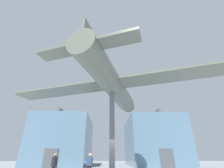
# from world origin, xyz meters

# --- Properties ---
(glass_pavilion_left) EXTENTS (8.42, 11.61, 7.95)m
(glass_pavilion_left) POSITION_xyz_m (-7.55, 15.64, 3.69)
(glass_pavilion_left) COLOR #60849E
(glass_pavilion_left) RESTS_ON ground_plane
(glass_pavilion_right) EXTENTS (8.42, 11.61, 7.95)m
(glass_pavilion_right) POSITION_xyz_m (7.55, 15.64, 3.69)
(glass_pavilion_right) COLOR #60849E
(glass_pavilion_right) RESTS_ON ground_plane
(support_pylon_central) EXTENTS (0.41, 0.41, 6.18)m
(support_pylon_central) POSITION_xyz_m (0.00, 0.00, 3.09)
(support_pylon_central) COLOR slate
(support_pylon_central) RESTS_ON ground_plane
(suspended_airplane) EXTENTS (19.48, 13.10, 2.80)m
(suspended_airplane) POSITION_xyz_m (0.06, 0.18, 7.08)
(suspended_airplane) COLOR slate
(suspended_airplane) RESTS_ON support_pylon_central
(visitor_person) EXTENTS (0.45, 0.32, 1.60)m
(visitor_person) POSITION_xyz_m (-1.62, 0.68, 0.91)
(visitor_person) COLOR #232328
(visitor_person) RESTS_ON ground_plane
(visitor_second) EXTENTS (0.44, 0.43, 1.60)m
(visitor_second) POSITION_xyz_m (-3.92, -0.17, 0.91)
(visitor_second) COLOR #232328
(visitor_second) RESTS_ON ground_plane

